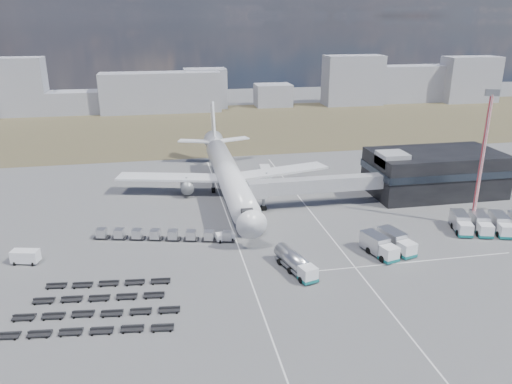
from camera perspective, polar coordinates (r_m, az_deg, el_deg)
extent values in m
plane|color=#565659|center=(88.78, -0.39, -7.15)|extent=(420.00, 420.00, 0.00)
cube|color=#4E472E|center=(192.75, -6.42, 7.45)|extent=(420.00, 90.00, 0.01)
cube|color=silver|center=(92.92, -2.17, -5.89)|extent=(0.25, 110.00, 0.01)
cube|color=silver|center=(96.98, 8.43, -4.97)|extent=(0.25, 110.00, 0.01)
cube|color=silver|center=(89.68, 16.65, -7.74)|extent=(40.00, 0.25, 0.01)
cube|color=black|center=(124.58, 19.72, 2.09)|extent=(30.00, 16.00, 10.00)
cube|color=#262D38|center=(124.25, 19.78, 2.62)|extent=(30.40, 16.40, 1.60)
cube|color=#939399|center=(116.06, 15.32, 3.65)|extent=(6.00, 6.00, 3.00)
cube|color=#939399|center=(109.42, 6.99, 0.85)|extent=(29.80, 3.00, 3.00)
cube|color=#939399|center=(105.75, 0.13, 0.33)|extent=(4.00, 3.60, 3.40)
cylinder|color=slate|center=(107.35, 0.86, -0.82)|extent=(0.70, 0.70, 5.10)
cylinder|color=black|center=(108.10, 0.86, -1.86)|extent=(1.40, 0.90, 1.40)
cylinder|color=white|center=(114.33, -3.14, 1.89)|extent=(5.60, 48.00, 5.60)
cone|color=white|center=(89.71, -0.80, -3.13)|extent=(5.60, 5.00, 5.60)
cone|color=white|center=(140.90, -4.73, 5.58)|extent=(5.60, 8.00, 5.60)
cube|color=black|center=(91.23, -1.03, -2.19)|extent=(2.20, 2.00, 0.80)
cube|color=white|center=(118.56, -9.70, 1.67)|extent=(25.59, 11.38, 0.50)
cube|color=white|center=(121.68, 2.62, 2.40)|extent=(25.59, 11.38, 0.50)
cylinder|color=slate|center=(117.28, -7.92, 0.70)|extent=(3.00, 5.00, 3.00)
cylinder|color=slate|center=(119.59, 1.20, 1.26)|extent=(3.00, 5.00, 3.00)
cube|color=white|center=(142.29, -7.03, 5.80)|extent=(9.49, 5.63, 0.35)
cube|color=white|center=(143.40, -2.62, 6.03)|extent=(9.49, 5.63, 0.35)
cube|color=white|center=(142.57, -4.93, 8.09)|extent=(0.50, 9.06, 11.45)
cylinder|color=slate|center=(96.28, -1.37, -4.12)|extent=(0.50, 0.50, 2.50)
cylinder|color=slate|center=(119.02, -4.90, 0.51)|extent=(0.60, 0.60, 2.50)
cylinder|color=slate|center=(119.80, -1.85, 0.70)|extent=(0.60, 0.60, 2.50)
cylinder|color=black|center=(96.59, -1.37, -4.53)|extent=(0.50, 1.20, 1.20)
cube|color=#9697A3|center=(234.97, -26.05, 10.74)|extent=(26.28, 12.00, 23.81)
cube|color=#9697A3|center=(231.32, -20.41, 9.57)|extent=(51.33, 12.00, 9.49)
cube|color=#9697A3|center=(224.42, -10.80, 11.13)|extent=(51.18, 12.00, 17.03)
cube|color=#9697A3|center=(232.72, -5.82, 11.72)|extent=(18.84, 12.00, 17.50)
cube|color=#9697A3|center=(236.34, 1.95, 11.01)|extent=(16.52, 12.00, 10.04)
cube|color=#9697A3|center=(243.74, 11.02, 12.43)|extent=(27.20, 12.00, 22.67)
cube|color=#9697A3|center=(259.11, 17.08, 11.74)|extent=(46.62, 12.00, 17.31)
cube|color=#9697A3|center=(268.38, 23.24, 11.74)|extent=(26.61, 12.00, 21.57)
cube|color=white|center=(79.95, 5.96, -9.27)|extent=(3.02, 3.02, 2.34)
cube|color=#126868|center=(80.39, 5.94, -9.84)|extent=(3.15, 3.15, 0.51)
cylinder|color=silver|center=(83.45, 4.11, -7.55)|extent=(4.56, 8.05, 2.55)
cube|color=slate|center=(83.99, 4.09, -8.26)|extent=(4.46, 8.02, 0.36)
cylinder|color=black|center=(82.97, 4.64, -8.85)|extent=(2.85, 1.81, 1.12)
cube|color=white|center=(93.80, -3.54, -5.15)|extent=(3.60, 2.27, 1.53)
cube|color=white|center=(93.85, -24.84, -6.74)|extent=(4.87, 3.06, 2.39)
cube|color=white|center=(127.97, 1.09, 2.17)|extent=(3.17, 6.68, 3.02)
cube|color=#126868|center=(128.34, 1.09, 1.64)|extent=(3.29, 6.80, 0.49)
cube|color=white|center=(88.74, 14.97, -6.80)|extent=(3.19, 3.11, 2.52)
cube|color=#126868|center=(89.17, 14.92, -7.37)|extent=(3.33, 3.25, 0.52)
cube|color=silver|center=(91.27, 13.38, -5.58)|extent=(4.01, 5.80, 2.98)
cube|color=white|center=(91.16, 16.85, -6.27)|extent=(3.19, 3.11, 2.52)
cube|color=#126868|center=(91.57, 16.79, -6.81)|extent=(3.33, 3.25, 0.52)
cube|color=silver|center=(93.62, 15.25, -5.10)|extent=(4.01, 5.80, 2.98)
cube|color=white|center=(103.07, 22.77, -3.98)|extent=(3.10, 3.03, 2.42)
cube|color=#126868|center=(103.42, 22.70, -4.45)|extent=(3.24, 3.16, 0.50)
cube|color=silver|center=(106.30, 22.21, -2.94)|extent=(3.94, 5.60, 2.86)
cube|color=white|center=(104.29, 24.73, -3.99)|extent=(3.10, 3.03, 2.42)
cube|color=#126868|center=(104.63, 24.66, -4.46)|extent=(3.24, 3.16, 0.50)
cube|color=silver|center=(107.48, 24.12, -2.97)|extent=(3.94, 5.60, 2.86)
cube|color=white|center=(105.62, 26.64, -4.00)|extent=(3.10, 3.03, 2.42)
cube|color=#126868|center=(105.97, 26.57, -4.47)|extent=(3.24, 3.16, 0.50)
cube|color=silver|center=(108.78, 25.98, -2.99)|extent=(3.94, 5.60, 2.86)
cube|color=black|center=(99.06, -17.19, -4.93)|extent=(3.10, 2.32, 0.19)
cube|color=silver|center=(98.70, -17.24, -4.45)|extent=(2.07, 2.07, 1.60)
cube|color=black|center=(97.95, -15.31, -5.02)|extent=(3.10, 2.32, 0.19)
cube|color=silver|center=(97.59, -15.36, -4.54)|extent=(2.07, 2.07, 1.60)
cube|color=black|center=(96.94, -13.39, -5.11)|extent=(3.10, 2.32, 0.19)
cube|color=silver|center=(96.58, -13.44, -4.62)|extent=(2.07, 2.07, 1.60)
cube|color=black|center=(96.05, -11.44, -5.20)|extent=(3.10, 2.32, 0.19)
cube|color=silver|center=(95.68, -11.47, -4.71)|extent=(2.07, 2.07, 1.60)
cube|color=black|center=(95.27, -9.44, -5.28)|extent=(3.10, 2.32, 0.19)
cube|color=silver|center=(94.90, -9.47, -4.78)|extent=(2.07, 2.07, 1.60)
cube|color=black|center=(94.60, -7.42, -5.35)|extent=(3.10, 2.32, 0.19)
cube|color=silver|center=(94.23, -7.44, -4.85)|extent=(2.07, 2.07, 1.60)
cube|color=black|center=(94.06, -5.37, -5.42)|extent=(3.10, 2.32, 0.19)
cube|color=silver|center=(93.68, -5.39, -4.92)|extent=(2.07, 2.07, 1.60)
cube|color=black|center=(93.64, -3.30, -5.49)|extent=(3.10, 2.32, 0.19)
cube|color=silver|center=(93.26, -3.31, -4.98)|extent=(2.07, 2.07, 1.60)
cube|color=black|center=(72.26, -18.83, -14.78)|extent=(24.06, 3.96, 0.72)
cube|color=black|center=(75.67, -18.11, -13.01)|extent=(24.06, 3.96, 0.72)
cube|color=black|center=(79.16, -17.46, -11.39)|extent=(20.07, 3.55, 0.72)
cube|color=black|center=(82.72, -16.87, -9.91)|extent=(20.07, 3.55, 0.72)
cylinder|color=#B21C27|center=(105.49, 24.36, 3.06)|extent=(0.73, 0.73, 26.20)
cube|color=slate|center=(102.92, 25.41, 10.23)|extent=(2.56, 1.59, 1.26)
cube|color=#565659|center=(109.48, 23.43, -3.44)|extent=(2.10, 2.10, 0.31)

